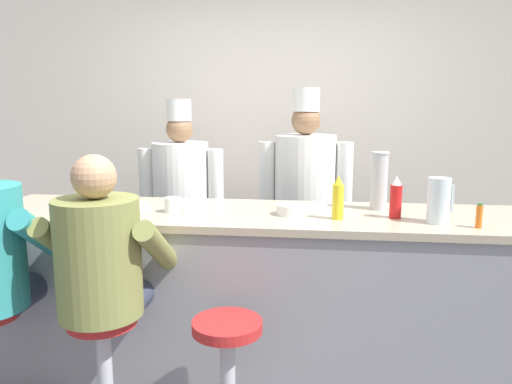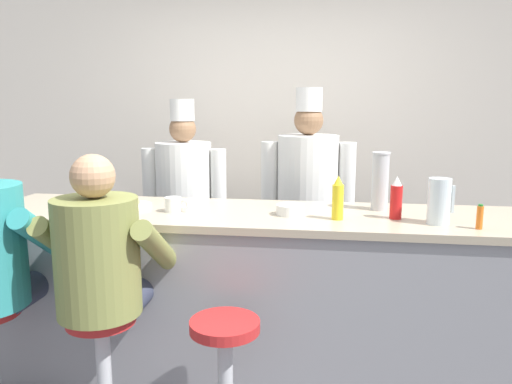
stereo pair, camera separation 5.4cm
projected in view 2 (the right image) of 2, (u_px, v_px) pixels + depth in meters
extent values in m
cube|color=beige|center=(279.00, 137.00, 4.23)|extent=(10.00, 0.06, 2.70)
cube|color=gray|center=(250.00, 303.00, 2.86)|extent=(2.97, 0.70, 1.00)
cube|color=tan|center=(250.00, 215.00, 2.77)|extent=(3.03, 0.73, 0.04)
cylinder|color=red|center=(396.00, 202.00, 2.59)|extent=(0.06, 0.06, 0.18)
cone|color=white|center=(397.00, 181.00, 2.57)|extent=(0.05, 0.05, 0.05)
cylinder|color=yellow|center=(338.00, 202.00, 2.57)|extent=(0.06, 0.06, 0.18)
cone|color=yellow|center=(338.00, 180.00, 2.55)|extent=(0.05, 0.05, 0.05)
cylinder|color=orange|center=(480.00, 218.00, 2.38)|extent=(0.03, 0.03, 0.11)
cylinder|color=#287F2D|center=(481.00, 205.00, 2.37)|extent=(0.02, 0.02, 0.01)
cylinder|color=silver|center=(439.00, 201.00, 2.47)|extent=(0.11, 0.11, 0.23)
cube|color=silver|center=(453.00, 199.00, 2.46)|extent=(0.01, 0.01, 0.14)
cylinder|color=white|center=(132.00, 206.00, 2.90)|extent=(0.22, 0.22, 0.02)
ellipsoid|color=#E0BC60|center=(132.00, 202.00, 2.89)|extent=(0.10, 0.08, 0.03)
cylinder|color=white|center=(290.00, 210.00, 2.69)|extent=(0.15, 0.15, 0.06)
cylinder|color=white|center=(173.00, 204.00, 2.77)|extent=(0.09, 0.09, 0.08)
torus|color=white|center=(184.00, 204.00, 2.76)|extent=(0.06, 0.02, 0.06)
cylinder|color=#B7BABF|center=(380.00, 182.00, 2.80)|extent=(0.09, 0.09, 0.32)
cylinder|color=silver|center=(381.00, 153.00, 2.77)|extent=(0.10, 0.10, 0.01)
cylinder|color=#33384C|center=(30.00, 288.00, 2.60)|extent=(0.16, 0.42, 0.16)
cylinder|color=teal|center=(44.00, 236.00, 2.44)|extent=(0.11, 0.45, 0.36)
cylinder|color=#B2B5BA|center=(104.00, 378.00, 2.39)|extent=(0.07, 0.07, 0.62)
cylinder|color=red|center=(101.00, 318.00, 2.34)|extent=(0.32, 0.32, 0.05)
cylinder|color=#33384C|center=(100.00, 293.00, 2.53)|extent=(0.14, 0.39, 0.14)
cylinder|color=#33384C|center=(136.00, 296.00, 2.50)|extent=(0.14, 0.39, 0.14)
cylinder|color=olive|center=(97.00, 257.00, 2.28)|extent=(0.39, 0.39, 0.55)
cylinder|color=olive|center=(60.00, 242.00, 2.42)|extent=(0.10, 0.42, 0.33)
cylinder|color=olive|center=(156.00, 246.00, 2.35)|extent=(0.10, 0.42, 0.33)
sphere|color=tan|center=(93.00, 176.00, 2.22)|extent=(0.20, 0.20, 0.20)
cylinder|color=red|center=(225.00, 326.00, 2.25)|extent=(0.32, 0.32, 0.05)
cube|color=#232328|center=(186.00, 266.00, 3.87)|extent=(0.32, 0.18, 0.77)
cube|color=white|center=(184.00, 249.00, 3.80)|extent=(0.29, 0.02, 0.46)
cylinder|color=white|center=(184.00, 181.00, 3.76)|extent=(0.42, 0.42, 0.58)
sphere|color=#8C6647|center=(183.00, 129.00, 3.69)|extent=(0.20, 0.20, 0.20)
cylinder|color=white|center=(182.00, 110.00, 3.66)|extent=(0.18, 0.18, 0.16)
cylinder|color=white|center=(150.00, 180.00, 3.79)|extent=(0.12, 0.12, 0.49)
cylinder|color=white|center=(218.00, 182.00, 3.72)|extent=(0.12, 0.12, 0.49)
cube|color=#232328|center=(306.00, 270.00, 3.72)|extent=(0.33, 0.18, 0.80)
cube|color=white|center=(306.00, 251.00, 3.64)|extent=(0.30, 0.02, 0.48)
cylinder|color=white|center=(308.00, 177.00, 3.60)|extent=(0.44, 0.44, 0.60)
sphere|color=#8C6647|center=(309.00, 120.00, 3.53)|extent=(0.21, 0.21, 0.21)
cylinder|color=white|center=(309.00, 100.00, 3.50)|extent=(0.19, 0.19, 0.17)
cylinder|color=white|center=(269.00, 177.00, 3.64)|extent=(0.12, 0.12, 0.51)
cylinder|color=white|center=(347.00, 178.00, 3.56)|extent=(0.12, 0.12, 0.51)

